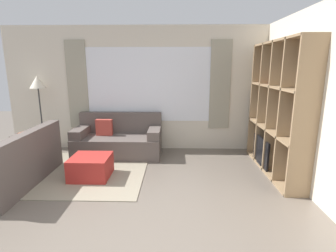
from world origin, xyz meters
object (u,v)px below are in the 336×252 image
at_px(shelving_unit, 279,110).
at_px(floor_lamp, 38,87).
at_px(ottoman, 91,167).
at_px(couch_side, 14,166).
at_px(couch_main, 119,140).

xyz_separation_m(shelving_unit, floor_lamp, (-4.70, 0.96, 0.32)).
xyz_separation_m(shelving_unit, ottoman, (-3.22, -0.42, -0.91)).
height_order(couch_side, ottoman, couch_side).
bearing_deg(floor_lamp, shelving_unit, -11.54).
bearing_deg(floor_lamp, couch_side, -78.46).
bearing_deg(shelving_unit, floor_lamp, 168.46).
distance_m(ottoman, floor_lamp, 2.37).
bearing_deg(couch_side, shelving_unit, 99.02).
relative_size(couch_side, floor_lamp, 1.11).
distance_m(shelving_unit, couch_main, 3.21).
bearing_deg(floor_lamp, couch_main, -5.44).
bearing_deg(couch_side, floor_lamp, -168.46).
relative_size(couch_main, ottoman, 2.81).
xyz_separation_m(couch_side, ottoman, (1.15, 0.27, -0.12)).
xyz_separation_m(ottoman, floor_lamp, (-1.49, 1.38, 1.23)).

